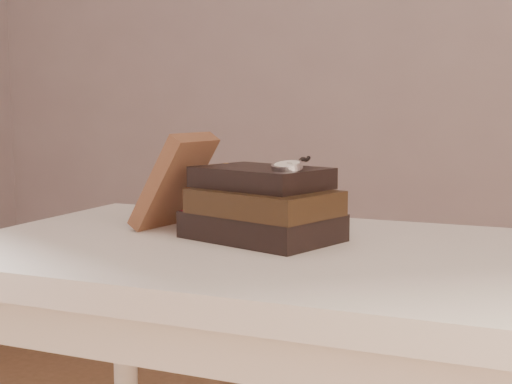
% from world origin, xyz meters
% --- Properties ---
extents(table, '(1.00, 0.60, 0.75)m').
position_xyz_m(table, '(0.00, 0.35, 0.66)').
color(table, beige).
rests_on(table, ground).
extents(book_stack, '(0.26, 0.22, 0.11)m').
position_xyz_m(book_stack, '(-0.05, 0.39, 0.80)').
color(book_stack, black).
rests_on(book_stack, table).
extents(journal, '(0.13, 0.13, 0.17)m').
position_xyz_m(journal, '(-0.22, 0.41, 0.83)').
color(journal, '#492A1C').
rests_on(journal, table).
extents(pocket_watch, '(0.06, 0.15, 0.02)m').
position_xyz_m(pocket_watch, '(0.01, 0.36, 0.87)').
color(pocket_watch, silver).
rests_on(pocket_watch, book_stack).
extents(eyeglasses, '(0.12, 0.13, 0.05)m').
position_xyz_m(eyeglasses, '(-0.10, 0.48, 0.81)').
color(eyeglasses, silver).
rests_on(eyeglasses, book_stack).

